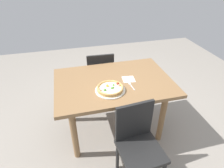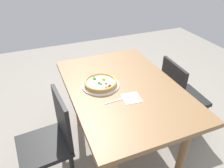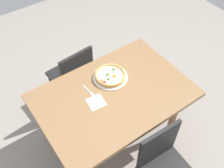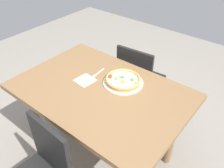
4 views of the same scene
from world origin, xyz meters
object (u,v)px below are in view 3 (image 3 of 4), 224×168
Objects in this scene: chair_far at (164,166)px; fork at (90,92)px; pizza at (110,75)px; dining_table at (114,101)px; plate at (110,77)px; napkin at (96,102)px; chair_near at (73,75)px.

chair_far is 0.89m from fork.
pizza is at bearing -90.37° from chair_far.
plate is (-0.09, -0.18, 0.11)m from dining_table.
fork is (0.25, 0.04, -0.00)m from plate.
pizza is at bearing 93.36° from fork.
napkin is (0.02, 0.13, -0.00)m from fork.
chair_near reaches higher than plate.
fork reaches higher than dining_table.
chair_near is 0.62m from pizza.
napkin is at bearing -3.46° from dining_table.
pizza is at bearing -147.59° from napkin.
fork is 1.18× the size of napkin.
pizza reaches higher than dining_table.
dining_table is 8.09× the size of fork.
pizza is (-0.08, -0.18, 0.14)m from dining_table.
chair_near is at bearing -99.16° from napkin.
plate is at bearing -147.60° from napkin.
chair_far is at bearing 107.58° from napkin.
pizza is 0.25m from fork.
chair_far reaches higher than napkin.
plate is at bearing -77.58° from chair_near.
fork is at bearing -40.94° from dining_table.
fork reaches higher than napkin.
chair_far is at bearing 86.92° from pizza.
chair_near is 3.04× the size of pizza.
plate is 2.31× the size of napkin.
chair_far reaches higher than fork.
pizza is (-0.05, -0.85, 0.34)m from chair_far.
pizza is 2.03× the size of napkin.
napkin is at bearing 32.41° from pizza.
chair_far is at bearing 8.88° from fork.
napkin is at bearing 32.40° from plate.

